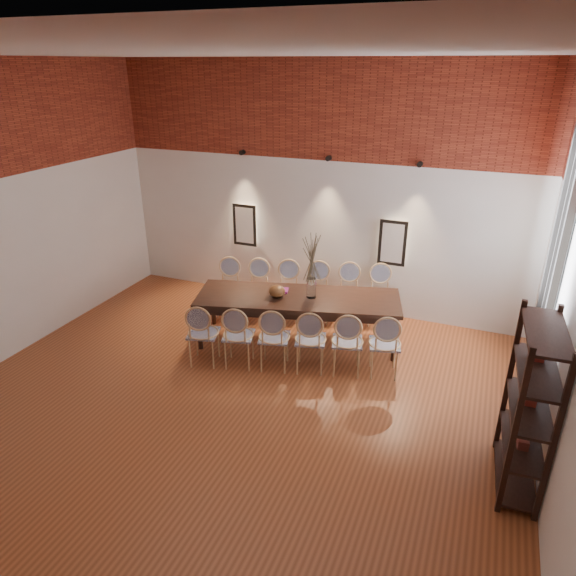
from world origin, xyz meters
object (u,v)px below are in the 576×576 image
at_px(book, 279,290).
at_px(shelving_rack, 529,408).
at_px(chair_far_c, 288,292).
at_px(chair_near_d, 310,339).
at_px(chair_far_b, 258,290).
at_px(chair_near_a, 203,333).
at_px(bowl, 277,291).
at_px(chair_near_b, 239,335).
at_px(chair_far_a, 228,289).
at_px(chair_near_f, 385,344).
at_px(dining_table, 298,319).
at_px(vase, 311,288).
at_px(chair_far_f, 380,296).
at_px(chair_near_e, 347,341).
at_px(chair_near_c, 274,337).
at_px(chair_far_e, 349,295).
at_px(chair_far_d, 318,293).

distance_m(book, shelving_rack, 3.91).
bearing_deg(chair_far_c, chair_near_d, 108.13).
distance_m(chair_near_d, chair_far_b, 1.82).
bearing_deg(chair_near_a, bowl, 37.13).
height_order(chair_near_b, chair_far_a, same).
bearing_deg(bowl, chair_near_f, -9.53).
bearing_deg(book, dining_table, -12.22).
bearing_deg(vase, dining_table, -164.94).
bearing_deg(bowl, chair_far_f, 42.63).
distance_m(chair_near_d, bowl, 0.97).
relative_size(chair_far_a, vase, 3.13).
relative_size(chair_near_e, bowl, 3.92).
xyz_separation_m(chair_near_c, vase, (0.23, 0.85, 0.43)).
bearing_deg(shelving_rack, chair_near_c, 158.53).
height_order(chair_far_f, bowl, chair_far_f).
bearing_deg(chair_near_a, dining_table, 31.41).
bearing_deg(book, vase, -2.30).
bearing_deg(shelving_rack, bowl, 150.02).
relative_size(chair_near_a, book, 3.62).
distance_m(chair_near_e, chair_far_b, 2.13).
distance_m(chair_far_e, vase, 1.03).
bearing_deg(chair_near_b, book, 63.94).
xyz_separation_m(chair_far_c, chair_far_f, (1.44, 0.39, 0.00)).
distance_m(chair_near_c, chair_far_c, 1.52).
xyz_separation_m(chair_near_f, bowl, (-1.68, 0.28, 0.37)).
distance_m(chair_far_d, book, 0.87).
distance_m(dining_table, book, 0.52).
relative_size(vase, shelving_rack, 0.17).
xyz_separation_m(chair_far_a, book, (1.07, -0.34, 0.30)).
bearing_deg(chair_far_c, book, 85.22).
xyz_separation_m(chair_near_a, chair_near_b, (0.48, 0.13, 0.00)).
distance_m(chair_near_a, chair_near_f, 2.49).
relative_size(chair_far_a, chair_far_f, 1.00).
bearing_deg(chair_near_e, chair_far_b, 134.49).
distance_m(dining_table, chair_near_a, 1.46).
bearing_deg(shelving_rack, chair_near_e, 145.83).
relative_size(chair_near_d, chair_near_f, 1.00).
xyz_separation_m(chair_far_d, vase, (0.15, -0.75, 0.43)).
distance_m(chair_near_d, book, 1.11).
relative_size(chair_far_b, book, 3.62).
xyz_separation_m(chair_near_c, book, (-0.29, 0.87, 0.30)).
distance_m(dining_table, chair_near_e, 1.07).
height_order(chair_near_e, bowl, chair_near_e).
bearing_deg(dining_table, bowl, -170.75).
bearing_deg(chair_near_b, chair_near_e, -0.00).
xyz_separation_m(dining_table, chair_far_f, (1.00, 1.06, 0.09)).
distance_m(chair_near_f, shelving_rack, 2.25).
height_order(chair_near_c, shelving_rack, shelving_rack).
bearing_deg(chair_near_d, chair_far_f, 56.78).
height_order(chair_near_f, chair_far_c, same).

